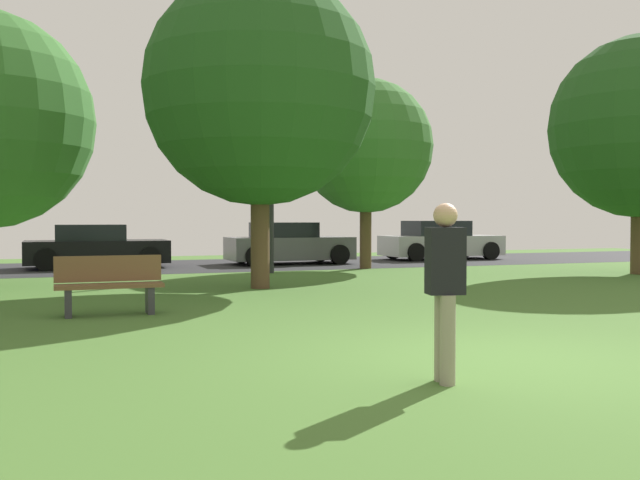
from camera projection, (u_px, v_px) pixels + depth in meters
The scene contains 10 objects.
ground_plane at pixel (505, 359), 7.44m from camera, with size 44.00×44.00×0.00m, color #47702D.
road_strip at pixel (204, 265), 22.42m from camera, with size 44.00×6.40×0.01m, color #28282B.
oak_tree_left at pixel (260, 90), 14.91m from camera, with size 4.88×4.88×6.62m.
oak_tree_right at pixel (366, 146), 20.95m from camera, with size 3.96×3.96×5.60m.
person_thrower at pixel (445, 285), 6.33m from camera, with size 0.36×0.30×1.61m.
parked_car_black at pixel (96, 248), 21.32m from camera, with size 4.11×2.11×1.30m.
parked_car_grey at pixel (288, 245), 23.20m from camera, with size 4.00×2.03×1.36m.
parked_car_silver at pixel (440, 242), 25.82m from camera, with size 4.33×1.98×1.40m.
park_bench at pixel (109, 285), 10.88m from camera, with size 1.60×0.45×0.90m.
street_lamp_post at pixel (271, 190), 19.18m from camera, with size 0.14×0.14×4.50m, color #2D2D33.
Camera 1 is at (-4.42, -6.25, 1.47)m, focal length 39.90 mm.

